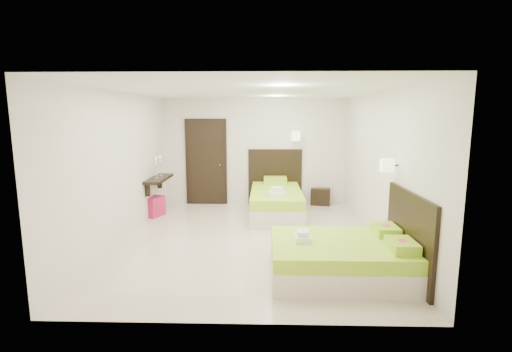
{
  "coord_description": "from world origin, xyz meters",
  "views": [
    {
      "loc": [
        0.28,
        -6.38,
        2.18
      ],
      "look_at": [
        0.1,
        0.3,
        1.1
      ],
      "focal_mm": 26.0,
      "sensor_mm": 36.0,
      "label": 1
    }
  ],
  "objects_px": {
    "bed_double": "(346,256)",
    "nightstand": "(321,196)",
    "ottoman": "(152,206)",
    "bed_single": "(276,200)"
  },
  "relations": [
    {
      "from": "bed_single",
      "to": "ottoman",
      "type": "relative_size",
      "value": 5.1
    },
    {
      "from": "nightstand",
      "to": "ottoman",
      "type": "bearing_deg",
      "value": -152.28
    },
    {
      "from": "bed_single",
      "to": "nightstand",
      "type": "relative_size",
      "value": 4.69
    },
    {
      "from": "bed_single",
      "to": "ottoman",
      "type": "height_order",
      "value": "bed_single"
    },
    {
      "from": "bed_single",
      "to": "bed_double",
      "type": "bearing_deg",
      "value": -74.81
    },
    {
      "from": "bed_double",
      "to": "ottoman",
      "type": "height_order",
      "value": "bed_double"
    },
    {
      "from": "nightstand",
      "to": "bed_single",
      "type": "bearing_deg",
      "value": -128.23
    },
    {
      "from": "bed_double",
      "to": "nightstand",
      "type": "distance_m",
      "value": 4.23
    },
    {
      "from": "bed_single",
      "to": "ottoman",
      "type": "xyz_separation_m",
      "value": [
        -2.75,
        -0.19,
        -0.11
      ]
    },
    {
      "from": "bed_double",
      "to": "nightstand",
      "type": "relative_size",
      "value": 4.02
    }
  ]
}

